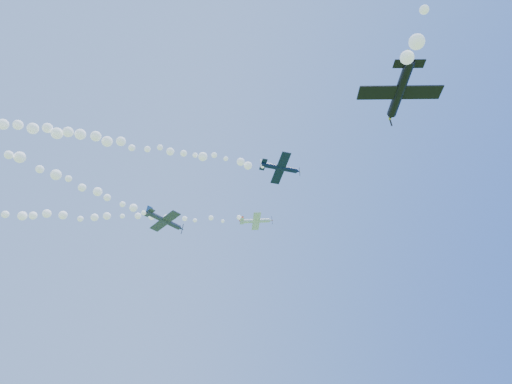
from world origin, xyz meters
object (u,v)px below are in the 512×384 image
object	(u,v)px
plane_white	(256,221)
plane_grey	(165,221)
plane_navy	(280,168)
plane_black	(400,91)

from	to	relation	value
plane_white	plane_grey	bearing A→B (deg)	-154.76
plane_navy	plane_black	xyz separation A→B (m)	(-2.22, -31.32, -17.51)
plane_white	plane_navy	bearing A→B (deg)	-78.80
plane_grey	plane_black	bearing A→B (deg)	-92.68
plane_white	plane_grey	world-z (taller)	plane_white
plane_white	plane_grey	size ratio (longest dim) A/B	0.89
plane_white	plane_navy	distance (m)	16.60
plane_white	plane_grey	xyz separation A→B (m)	(-18.12, -2.61, -5.97)
plane_navy	plane_grey	world-z (taller)	plane_navy
plane_navy	plane_grey	bearing A→B (deg)	146.56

